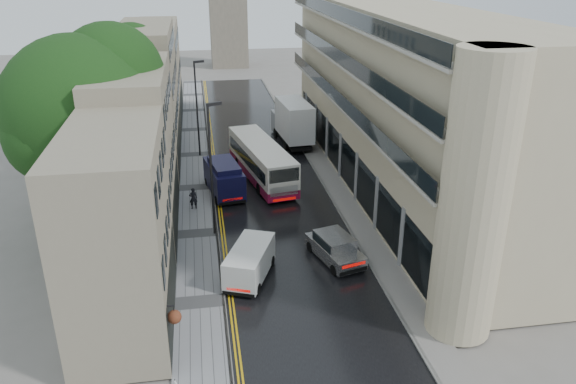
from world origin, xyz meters
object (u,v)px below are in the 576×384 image
object	(u,v)px
cream_bus	(259,176)
lamp_post_far	(197,110)
white_van	(226,275)
lamp_post_near	(211,172)
tree_near	(84,138)
white_lorry	(286,128)
silver_hatchback	(335,262)
navy_van	(216,187)
pedestrian	(193,198)
tree_far	(115,100)

from	to	relation	value
cream_bus	lamp_post_far	distance (m)	11.39
white_van	lamp_post_near	world-z (taller)	lamp_post_near
tree_near	lamp_post_near	distance (m)	8.20
white_lorry	silver_hatchback	world-z (taller)	white_lorry
tree_near	lamp_post_near	size ratio (longest dim) A/B	1.55
white_lorry	lamp_post_near	distance (m)	18.69
tree_near	navy_van	world-z (taller)	tree_near
tree_near	silver_hatchback	distance (m)	17.46
navy_van	pedestrian	xyz separation A→B (m)	(-1.77, -0.72, -0.49)
pedestrian	lamp_post_near	distance (m)	5.81
tree_near	lamp_post_far	size ratio (longest dim) A/B	1.58
white_lorry	white_van	world-z (taller)	white_lorry
navy_van	cream_bus	bearing A→B (deg)	11.73
tree_far	navy_van	bearing A→B (deg)	-48.56
white_van	tree_near	bearing A→B (deg)	157.46
silver_hatchback	lamp_post_near	distance (m)	10.07
silver_hatchback	lamp_post_far	bearing A→B (deg)	92.77
white_van	lamp_post_near	distance (m)	7.94
cream_bus	pedestrian	size ratio (longest dim) A/B	6.99
tree_far	navy_van	size ratio (longest dim) A/B	2.25
cream_bus	silver_hatchback	distance (m)	13.12
white_lorry	navy_van	world-z (taller)	white_lorry
tree_far	white_van	world-z (taller)	tree_far
cream_bus	lamp_post_far	size ratio (longest dim) A/B	1.31
cream_bus	lamp_post_far	bearing A→B (deg)	103.45
pedestrian	tree_near	bearing A→B (deg)	18.94
tree_far	lamp_post_far	size ratio (longest dim) A/B	1.42
tree_far	pedestrian	xyz separation A→B (m)	(6.13, -9.67, -5.29)
navy_van	white_lorry	bearing A→B (deg)	49.24
pedestrian	lamp_post_near	xyz separation A→B (m)	(1.37, -4.31, 3.66)
white_lorry	lamp_post_far	distance (m)	8.61
cream_bus	silver_hatchback	xyz separation A→B (m)	(3.02, -12.75, -0.72)
lamp_post_far	lamp_post_near	bearing A→B (deg)	-109.96
silver_hatchback	white_lorry	bearing A→B (deg)	72.64
silver_hatchback	tree_near	bearing A→B (deg)	137.75
pedestrian	cream_bus	bearing A→B (deg)	-166.78
cream_bus	white_lorry	xyz separation A→B (m)	(3.78, 10.57, 0.65)
tree_near	silver_hatchback	xyz separation A→B (m)	(14.62, -7.37, -6.08)
white_van	lamp_post_far	xyz separation A→B (m)	(-1.11, 23.49, 3.45)
silver_hatchback	lamp_post_far	size ratio (longest dim) A/B	0.52
lamp_post_near	white_van	bearing A→B (deg)	-111.07
cream_bus	white_van	distance (m)	13.87
silver_hatchback	lamp_post_far	world-z (taller)	lamp_post_far
cream_bus	white_van	bearing A→B (deg)	-114.87
white_van	pedestrian	size ratio (longest dim) A/B	2.77
cream_bus	lamp_post_far	world-z (taller)	lamp_post_far
tree_far	lamp_post_far	world-z (taller)	tree_far
navy_van	lamp_post_near	xyz separation A→B (m)	(-0.40, -5.03, 3.17)
tree_near	navy_van	xyz separation A→B (m)	(8.20, 4.05, -5.52)
lamp_post_near	lamp_post_far	distance (m)	16.42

